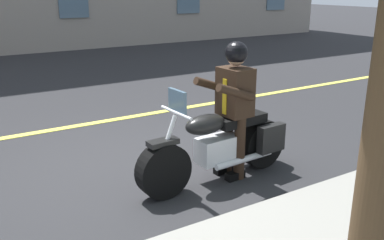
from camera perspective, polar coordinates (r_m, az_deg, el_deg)
ground_plane at (r=6.02m, az=-7.77°, el=-5.70°), size 80.00×80.00×0.00m
lane_center_stripe at (r=7.78m, az=-13.76°, el=-0.53°), size 60.00×0.16×0.01m
motorcycle_main at (r=5.33m, az=3.94°, el=-3.47°), size 2.22×0.67×1.26m
rider_main at (r=5.27m, az=5.66°, el=2.90°), size 0.64×0.57×1.74m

